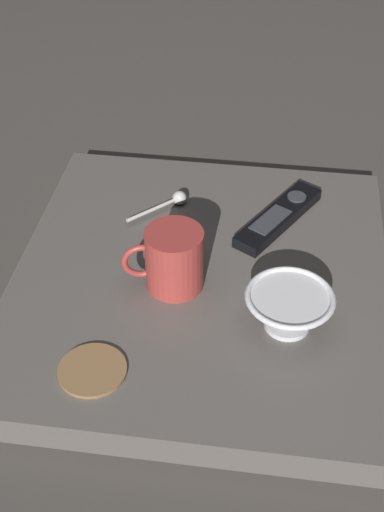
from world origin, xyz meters
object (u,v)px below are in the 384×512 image
tv_remote_near (279,217)px  drink_coaster (92,370)px  teaspoon (174,200)px  cereal_bowl (289,308)px  coffee_mug (173,259)px

tv_remote_near → drink_coaster: tv_remote_near is taller
teaspoon → drink_coaster: (0.05, 0.37, -0.01)m
cereal_bowl → teaspoon: size_ratio=1.37×
coffee_mug → teaspoon: (0.03, -0.19, -0.04)m
coffee_mug → tv_remote_near: bearing=-130.5°
tv_remote_near → drink_coaster: (0.22, 0.35, -0.01)m
cereal_bowl → coffee_mug: 0.18m
cereal_bowl → drink_coaster: bearing=25.5°
cereal_bowl → tv_remote_near: (0.02, -0.23, -0.02)m
tv_remote_near → drink_coaster: size_ratio=2.15×
drink_coaster → tv_remote_near: bearing=-122.6°
coffee_mug → drink_coaster: 0.20m
coffee_mug → drink_coaster: coffee_mug is taller
cereal_bowl → coffee_mug: bearing=-20.1°
tv_remote_near → coffee_mug: bearing=49.5°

